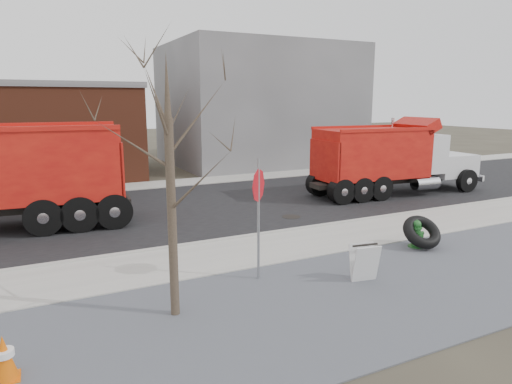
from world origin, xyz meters
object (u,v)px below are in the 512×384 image
fire_hydrant (416,235)px  sandwich_board (364,262)px  truck_tire (422,232)px  dump_truck_red_a (391,157)px  stop_sign (258,199)px

fire_hydrant → sandwich_board: 3.38m
truck_tire → fire_hydrant: bearing=128.9°
truck_tire → dump_truck_red_a: bearing=54.1°
fire_hydrant → dump_truck_red_a: dump_truck_red_a is taller
fire_hydrant → truck_tire: (0.09, -0.11, 0.11)m
stop_sign → dump_truck_red_a: dump_truck_red_a is taller
fire_hydrant → truck_tire: bearing=-42.8°
fire_hydrant → sandwich_board: bearing=-147.8°
fire_hydrant → stop_sign: (-5.32, -0.11, 1.64)m
truck_tire → stop_sign: bearing=-179.9°
truck_tire → sandwich_board: 3.42m
fire_hydrant → dump_truck_red_a: size_ratio=0.10×
sandwich_board → fire_hydrant: bearing=32.9°
fire_hydrant → stop_sign: bearing=-170.5°
fire_hydrant → truck_tire: 0.18m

